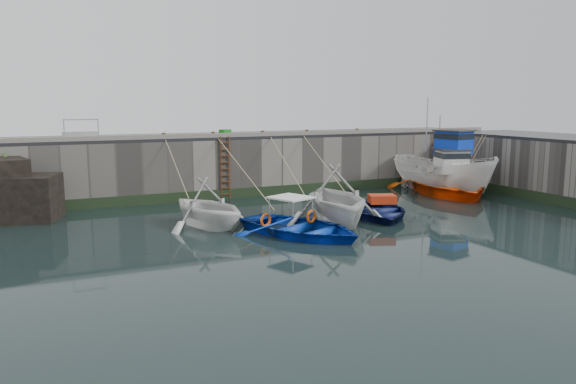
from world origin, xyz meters
name	(u,v)px	position (x,y,z in m)	size (l,w,h in m)	color
ground	(363,237)	(0.00, 0.00, 0.00)	(120.00, 120.00, 0.00)	black
quay_back	(245,163)	(0.00, 12.50, 1.50)	(30.00, 5.00, 3.00)	slate
road_back	(244,135)	(0.00, 12.50, 3.08)	(30.00, 5.00, 0.16)	black
kerb_back	(260,134)	(0.00, 10.15, 3.26)	(30.00, 0.30, 0.20)	slate
algae_back	(262,191)	(0.00, 9.96, 0.25)	(30.00, 0.08, 0.50)	black
algae_right	(541,197)	(11.96, 2.50, 0.25)	(0.08, 15.00, 0.50)	black
ladder	(225,168)	(-2.00, 9.91, 1.59)	(0.51, 0.08, 3.20)	#3F1E0F
boat_near_white	(208,226)	(-4.72, 4.05, 0.00)	(3.72, 4.32, 2.27)	silver
boat_near_white_rope	(182,208)	(-4.72, 8.28, 0.00)	(0.04, 4.32, 3.10)	tan
boat_near_blue	(301,235)	(-1.95, 1.21, 0.00)	(3.73, 5.23, 1.08)	#0C37B6
boat_near_blue_rope	(248,209)	(-1.95, 6.86, 0.00)	(0.04, 6.80, 3.10)	tan
boat_near_blacktrim	(336,223)	(0.25, 2.46, 0.00)	(4.48, 5.20, 2.74)	silver
boat_near_blacktrim_rope	(285,203)	(0.25, 7.48, 0.00)	(0.04, 5.68, 3.10)	tan
boat_near_navy	(377,216)	(2.65, 3.04, 0.00)	(3.48, 4.87, 1.01)	#0B1446
boat_near_navy_rope	(325,199)	(2.65, 7.77, 0.00)	(0.04, 5.17, 3.10)	tan
boat_far_white	(444,173)	(9.51, 6.89, 1.07)	(4.00, 6.96, 5.53)	white
boat_far_orange	(446,184)	(9.49, 6.65, 0.50)	(7.40, 8.76, 4.55)	#EC4E0C
fish_crate	(225,132)	(-1.35, 11.79, 3.31)	(0.54, 0.42, 0.31)	#177E17
railing	(81,135)	(-8.75, 11.25, 3.36)	(1.60, 1.05, 1.00)	#A5A8AD
bollard_a	(164,136)	(-5.00, 10.25, 3.30)	(0.18, 0.18, 0.28)	#3F1E0F
bollard_b	(213,134)	(-2.50, 10.25, 3.30)	(0.18, 0.18, 0.28)	#3F1E0F
bollard_c	(263,133)	(0.20, 10.25, 3.30)	(0.18, 0.18, 0.28)	#3F1E0F
bollard_d	(307,132)	(2.80, 10.25, 3.30)	(0.18, 0.18, 0.28)	#3F1E0F
bollard_e	(357,131)	(6.00, 10.25, 3.30)	(0.18, 0.18, 0.28)	#3F1E0F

